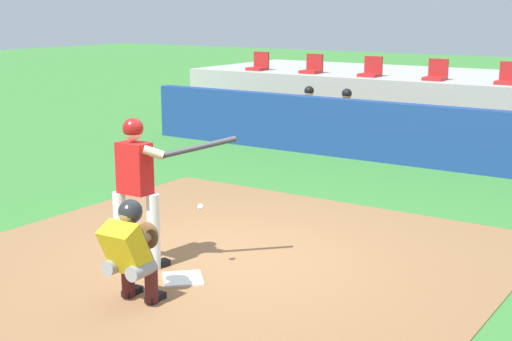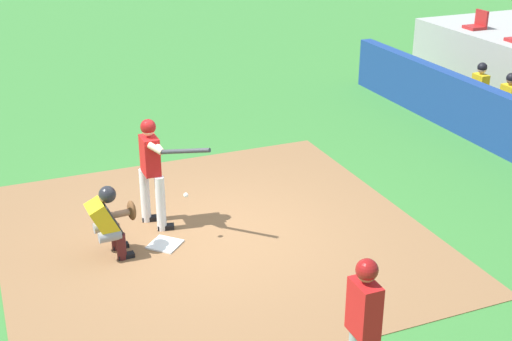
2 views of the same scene
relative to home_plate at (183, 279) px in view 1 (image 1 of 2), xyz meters
The scene contains 15 objects.
ground_plane 0.80m from the home_plate, 90.00° to the left, with size 80.00×80.00×0.00m, color #387A33.
dirt_infield 0.80m from the home_plate, 90.00° to the left, with size 6.40×6.40×0.01m, color olive.
home_plate is the anchor object (origin of this frame).
batter_at_plate 1.22m from the home_plate, behind, with size 1.28×0.83×1.80m.
catcher_crouched 0.98m from the home_plate, 91.05° to the right, with size 0.49×1.52×1.13m.
dugout_wall 7.32m from the home_plate, 90.00° to the left, with size 13.00×0.30×1.20m, color navy.
dugout_bench 8.30m from the home_plate, 90.00° to the left, with size 11.80×0.44×0.45m, color olive.
dugout_player_0 8.73m from the home_plate, 110.64° to the left, with size 0.49×0.70×1.30m.
dugout_player_1 8.44m from the home_plate, 104.59° to the left, with size 0.49×0.70×1.30m.
stands_platform 11.72m from the home_plate, 90.00° to the left, with size 15.00×4.40×1.40m, color #9E9E99.
stadium_seat_0 11.76m from the home_plate, 119.19° to the left, with size 0.46×0.46×0.48m.
stadium_seat_1 11.06m from the home_plate, 111.76° to the left, with size 0.46×0.46×0.48m.
stadium_seat_2 10.58m from the home_plate, 103.47° to the left, with size 0.46×0.46×0.48m.
stadium_seat_3 10.32m from the home_plate, 94.56° to the left, with size 0.46×0.46×0.48m.
stadium_seat_4 10.32m from the home_plate, 85.44° to the left, with size 0.46×0.46×0.48m.
Camera 1 is at (4.98, -6.77, 3.03)m, focal length 50.75 mm.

